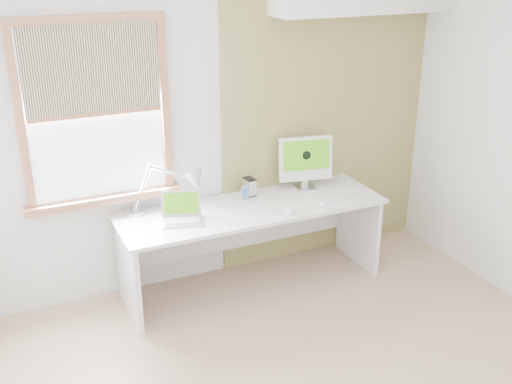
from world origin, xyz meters
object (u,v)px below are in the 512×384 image
external_drive (250,187)px  imac (305,160)px  desk_lamp (184,184)px  laptop (182,213)px  desk (249,225)px

external_drive → imac: bearing=-5.1°
desk_lamp → laptop: size_ratio=1.90×
laptop → imac: 1.23m
desk_lamp → imac: bearing=-0.1°
desk_lamp → imac: (1.10, -0.00, 0.05)m
external_drive → imac: imac is taller
desk → laptop: 0.65m
desk → imac: (0.59, 0.13, 0.45)m
desk → imac: bearing=12.4°
desk → imac: imac is taller
desk_lamp → laptop: bearing=-113.7°
desk → external_drive: bearing=64.6°
desk_lamp → external_drive: 0.61m
imac → external_drive: bearing=174.9°
laptop → external_drive: 0.72m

